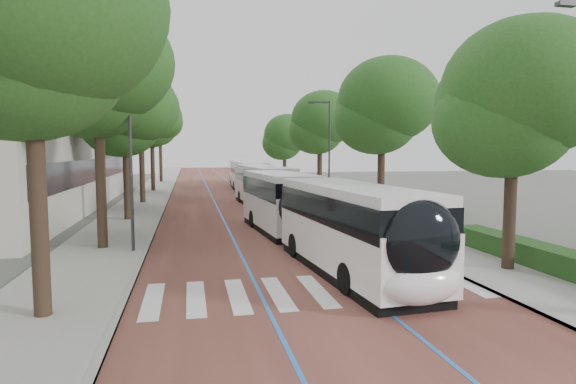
% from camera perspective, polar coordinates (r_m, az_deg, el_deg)
% --- Properties ---
extents(ground, '(160.00, 160.00, 0.00)m').
position_cam_1_polar(ground, '(14.52, 3.70, -12.81)').
color(ground, '#51544C').
rests_on(ground, ground).
extents(road, '(11.00, 140.00, 0.02)m').
position_cam_1_polar(road, '(53.64, -7.65, 0.22)').
color(road, brown).
rests_on(road, ground).
extents(sidewalk_left, '(4.00, 140.00, 0.12)m').
position_cam_1_polar(sidewalk_left, '(53.65, -15.67, 0.13)').
color(sidewalk_left, '#9C9994').
rests_on(sidewalk_left, ground).
extents(sidewalk_right, '(4.00, 140.00, 0.12)m').
position_cam_1_polar(sidewalk_right, '(54.66, 0.21, 0.41)').
color(sidewalk_right, '#9C9994').
rests_on(sidewalk_right, ground).
extents(kerb_left, '(0.20, 140.00, 0.14)m').
position_cam_1_polar(kerb_left, '(53.54, -13.64, 0.17)').
color(kerb_left, gray).
rests_on(kerb_left, ground).
extents(kerb_right, '(0.20, 140.00, 0.14)m').
position_cam_1_polar(kerb_right, '(54.31, -1.75, 0.37)').
color(kerb_right, gray).
rests_on(kerb_right, ground).
extents(zebra_crossing, '(10.55, 3.60, 0.01)m').
position_cam_1_polar(zebra_crossing, '(15.49, 3.43, -11.57)').
color(zebra_crossing, silver).
rests_on(zebra_crossing, ground).
extents(lane_line_left, '(0.12, 126.00, 0.01)m').
position_cam_1_polar(lane_line_left, '(53.55, -9.36, 0.20)').
color(lane_line_left, blue).
rests_on(lane_line_left, road).
extents(lane_line_right, '(0.12, 126.00, 0.01)m').
position_cam_1_polar(lane_line_right, '(53.77, -5.95, 0.26)').
color(lane_line_right, blue).
rests_on(lane_line_right, road).
extents(streetlight_far, '(1.82, 0.20, 8.00)m').
position_cam_1_polar(streetlight_far, '(36.80, 4.65, 5.58)').
color(streetlight_far, '#313133').
rests_on(streetlight_far, sidewalk_right).
extents(lamp_post_left, '(0.14, 0.14, 8.00)m').
position_cam_1_polar(lamp_post_left, '(21.47, -18.15, 3.90)').
color(lamp_post_left, '#313133').
rests_on(lamp_post_left, sidewalk_left).
extents(trees_left, '(6.27, 60.96, 10.15)m').
position_cam_1_polar(trees_left, '(37.03, -17.75, 9.14)').
color(trees_left, black).
rests_on(trees_left, ground).
extents(trees_right, '(6.00, 47.75, 9.38)m').
position_cam_1_polar(trees_right, '(36.56, 6.59, 7.90)').
color(trees_right, black).
rests_on(trees_right, ground).
extents(lead_bus, '(4.07, 18.54, 3.20)m').
position_cam_1_polar(lead_bus, '(20.86, 3.21, -2.75)').
color(lead_bus, black).
rests_on(lead_bus, ground).
extents(bus_queued_0, '(3.28, 12.53, 3.20)m').
position_cam_1_polar(bus_queued_0, '(36.87, -2.83, 0.62)').
color(bus_queued_0, white).
rests_on(bus_queued_0, ground).
extents(bus_queued_1, '(2.66, 12.43, 3.20)m').
position_cam_1_polar(bus_queued_1, '(49.48, -4.55, 1.72)').
color(bus_queued_1, white).
rests_on(bus_queued_1, ground).
extents(bus_queued_2, '(3.31, 12.53, 3.20)m').
position_cam_1_polar(bus_queued_2, '(62.37, -5.68, 2.39)').
color(bus_queued_2, white).
rests_on(bus_queued_2, ground).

